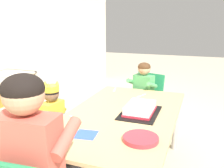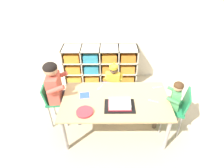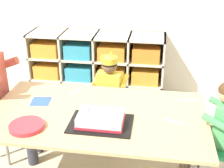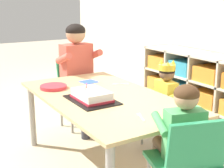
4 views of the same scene
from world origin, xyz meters
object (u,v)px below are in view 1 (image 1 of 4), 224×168
object	(u,v)px
classroom_chair_blue	(59,134)
child_with_crown	(49,115)
birthday_cake_on_tray	(140,109)
fork_near_child_seat	(141,96)
fork_scattered_mid_table	(115,90)
paper_plate_stack	(141,139)
classroom_chair_guest_side	(146,99)
activity_table	(122,121)
fork_near_cake_tray	(76,119)
adult_helper_seated	(36,149)
guest_at_table_side	(141,91)

from	to	relation	value
classroom_chair_blue	child_with_crown	xyz separation A→B (m)	(0.01, 0.10, 0.15)
birthday_cake_on_tray	fork_near_child_seat	xyz separation A→B (m)	(0.45, 0.10, -0.03)
fork_scattered_mid_table	paper_plate_stack	bearing A→B (deg)	-164.29
classroom_chair_guest_side	activity_table	bearing A→B (deg)	-72.66
activity_table	fork_near_cake_tray	world-z (taller)	fork_near_cake_tray
fork_scattered_mid_table	classroom_chair_blue	bearing A→B (deg)	144.43
adult_helper_seated	fork_scattered_mid_table	distance (m)	1.43
fork_near_child_seat	paper_plate_stack	bearing A→B (deg)	-146.06
activity_table	fork_scattered_mid_table	size ratio (longest dim) A/B	10.40
child_with_crown	guest_at_table_side	xyz separation A→B (m)	(0.79, -0.63, 0.07)
paper_plate_stack	fork_scattered_mid_table	distance (m)	1.14
fork_scattered_mid_table	fork_near_cake_tray	size ratio (longest dim) A/B	1.11
fork_near_child_seat	fork_scattered_mid_table	xyz separation A→B (m)	(0.12, 0.31, 0.00)
fork_near_cake_tray	birthday_cake_on_tray	bearing A→B (deg)	-116.20
paper_plate_stack	child_with_crown	bearing A→B (deg)	67.28
guest_at_table_side	birthday_cake_on_tray	distance (m)	0.75
child_with_crown	paper_plate_stack	xyz separation A→B (m)	(-0.38, -0.91, 0.11)
child_with_crown	fork_near_cake_tray	size ratio (longest dim) A/B	6.27
classroom_chair_blue	classroom_chair_guest_side	xyz separation A→B (m)	(0.91, -0.56, 0.11)
classroom_chair_blue	fork_scattered_mid_table	world-z (taller)	fork_scattered_mid_table
classroom_chair_blue	fork_scattered_mid_table	xyz separation A→B (m)	(0.64, -0.28, 0.26)
classroom_chair_blue	fork_near_cake_tray	world-z (taller)	fork_near_cake_tray
guest_at_table_side	fork_scattered_mid_table	distance (m)	0.29
classroom_chair_blue	paper_plate_stack	size ratio (longest dim) A/B	2.58
classroom_chair_guest_side	birthday_cake_on_tray	distance (m)	0.86
fork_near_child_seat	fork_scattered_mid_table	size ratio (longest dim) A/B	0.92
adult_helper_seated	paper_plate_stack	size ratio (longest dim) A/B	4.94
adult_helper_seated	fork_scattered_mid_table	size ratio (longest dim) A/B	7.53
activity_table	classroom_chair_blue	bearing A→B (deg)	92.64
birthday_cake_on_tray	fork_near_cake_tray	world-z (taller)	birthday_cake_on_tray
classroom_chair_blue	paper_plate_stack	distance (m)	0.93
birthday_cake_on_tray	paper_plate_stack	bearing A→B (deg)	-165.51
guest_at_table_side	paper_plate_stack	bearing A→B (deg)	-59.45
fork_scattered_mid_table	adult_helper_seated	bearing A→B (deg)	171.84
activity_table	child_with_crown	size ratio (longest dim) A/B	1.84
classroom_chair_guest_side	child_with_crown	bearing A→B (deg)	-109.50
activity_table	fork_scattered_mid_table	xyz separation A→B (m)	(0.62, 0.28, 0.07)
birthday_cake_on_tray	paper_plate_stack	world-z (taller)	birthday_cake_on_tray
birthday_cake_on_tray	activity_table	bearing A→B (deg)	110.83
adult_helper_seated	paper_plate_stack	xyz separation A→B (m)	(0.41, -0.44, -0.06)
classroom_chair_guest_side	fork_near_cake_tray	size ratio (longest dim) A/B	5.64
activity_table	classroom_chair_guest_side	bearing A→B (deg)	0.34
classroom_chair_blue	classroom_chair_guest_side	distance (m)	1.07
classroom_chair_blue	adult_helper_seated	xyz separation A→B (m)	(-0.78, -0.37, 0.33)
adult_helper_seated	guest_at_table_side	world-z (taller)	adult_helper_seated
child_with_crown	adult_helper_seated	bearing A→B (deg)	39.27
guest_at_table_side	fork_near_child_seat	size ratio (longest dim) A/B	6.64
child_with_crown	classroom_chair_guest_side	world-z (taller)	child_with_crown
classroom_chair_blue	fork_near_cake_tray	distance (m)	0.43
paper_plate_stack	fork_scattered_mid_table	xyz separation A→B (m)	(1.01, 0.53, -0.01)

